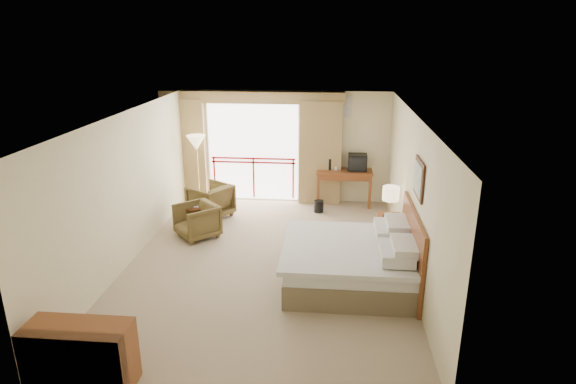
# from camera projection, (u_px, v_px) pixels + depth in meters

# --- Properties ---
(floor) EXTENTS (7.00, 7.00, 0.00)m
(floor) POSITION_uv_depth(u_px,v_px,m) (268.00, 262.00, 8.82)
(floor) COLOR gray
(floor) RESTS_ON ground
(ceiling) EXTENTS (7.00, 7.00, 0.00)m
(ceiling) POSITION_uv_depth(u_px,v_px,m) (265.00, 115.00, 7.96)
(ceiling) COLOR white
(ceiling) RESTS_ON wall_back
(wall_back) EXTENTS (5.00, 0.00, 5.00)m
(wall_back) POSITION_uv_depth(u_px,v_px,m) (286.00, 147.00, 11.69)
(wall_back) COLOR beige
(wall_back) RESTS_ON ground
(wall_front) EXTENTS (5.00, 0.00, 5.00)m
(wall_front) POSITION_uv_depth(u_px,v_px,m) (222.00, 297.00, 5.08)
(wall_front) COLOR beige
(wall_front) RESTS_ON ground
(wall_left) EXTENTS (0.00, 7.00, 7.00)m
(wall_left) POSITION_uv_depth(u_px,v_px,m) (128.00, 188.00, 8.61)
(wall_left) COLOR beige
(wall_left) RESTS_ON ground
(wall_right) EXTENTS (0.00, 7.00, 7.00)m
(wall_right) POSITION_uv_depth(u_px,v_px,m) (412.00, 197.00, 8.17)
(wall_right) COLOR beige
(wall_right) RESTS_ON ground
(balcony_door) EXTENTS (2.40, 0.00, 2.40)m
(balcony_door) POSITION_uv_depth(u_px,v_px,m) (253.00, 152.00, 11.79)
(balcony_door) COLOR white
(balcony_door) RESTS_ON wall_back
(balcony_railing) EXTENTS (2.09, 0.03, 1.02)m
(balcony_railing) POSITION_uv_depth(u_px,v_px,m) (253.00, 168.00, 11.90)
(balcony_railing) COLOR #A10D0E
(balcony_railing) RESTS_ON wall_back
(curtain_left) EXTENTS (1.00, 0.26, 2.50)m
(curtain_left) POSITION_uv_depth(u_px,v_px,m) (186.00, 150.00, 11.80)
(curtain_left) COLOR olive
(curtain_left) RESTS_ON wall_back
(curtain_right) EXTENTS (1.00, 0.26, 2.50)m
(curtain_right) POSITION_uv_depth(u_px,v_px,m) (320.00, 153.00, 11.51)
(curtain_right) COLOR olive
(curtain_right) RESTS_ON wall_back
(valance) EXTENTS (4.40, 0.22, 0.28)m
(valance) POSITION_uv_depth(u_px,v_px,m) (251.00, 97.00, 11.27)
(valance) COLOR olive
(valance) RESTS_ON wall_back
(hvac_vent) EXTENTS (0.50, 0.04, 0.50)m
(hvac_vent) POSITION_uv_depth(u_px,v_px,m) (341.00, 107.00, 11.24)
(hvac_vent) COLOR silver
(hvac_vent) RESTS_ON wall_back
(bed) EXTENTS (2.13, 2.06, 0.97)m
(bed) POSITION_uv_depth(u_px,v_px,m) (352.00, 262.00, 8.00)
(bed) COLOR brown
(bed) RESTS_ON floor
(headboard) EXTENTS (0.06, 2.10, 1.30)m
(headboard) POSITION_uv_depth(u_px,v_px,m) (412.00, 249.00, 7.83)
(headboard) COLOR brown
(headboard) RESTS_ON wall_right
(framed_art) EXTENTS (0.04, 0.72, 0.60)m
(framed_art) POSITION_uv_depth(u_px,v_px,m) (419.00, 179.00, 7.45)
(framed_art) COLOR #321A0D
(framed_art) RESTS_ON wall_right
(nightstand) EXTENTS (0.48, 0.57, 0.65)m
(nightstand) POSITION_uv_depth(u_px,v_px,m) (388.00, 232.00, 9.31)
(nightstand) COLOR brown
(nightstand) RESTS_ON floor
(table_lamp) EXTENTS (0.32, 0.32, 0.56)m
(table_lamp) POSITION_uv_depth(u_px,v_px,m) (391.00, 194.00, 9.12)
(table_lamp) COLOR tan
(table_lamp) RESTS_ON nightstand
(phone) EXTENTS (0.19, 0.16, 0.07)m
(phone) POSITION_uv_depth(u_px,v_px,m) (388.00, 218.00, 9.06)
(phone) COLOR black
(phone) RESTS_ON nightstand
(desk) EXTENTS (1.33, 0.64, 0.87)m
(desk) POSITION_uv_depth(u_px,v_px,m) (344.00, 177.00, 11.63)
(desk) COLOR brown
(desk) RESTS_ON floor
(tv) EXTENTS (0.44, 0.35, 0.40)m
(tv) POSITION_uv_depth(u_px,v_px,m) (357.00, 162.00, 11.42)
(tv) COLOR black
(tv) RESTS_ON desk
(coffee_maker) EXTENTS (0.16, 0.16, 0.28)m
(coffee_maker) POSITION_uv_depth(u_px,v_px,m) (330.00, 164.00, 11.50)
(coffee_maker) COLOR black
(coffee_maker) RESTS_ON desk
(cup) EXTENTS (0.07, 0.07, 0.10)m
(cup) POSITION_uv_depth(u_px,v_px,m) (336.00, 168.00, 11.47)
(cup) COLOR white
(cup) RESTS_ON desk
(wastebasket) EXTENTS (0.25, 0.25, 0.28)m
(wastebasket) POSITION_uv_depth(u_px,v_px,m) (319.00, 206.00, 11.22)
(wastebasket) COLOR black
(wastebasket) RESTS_ON floor
(armchair_far) EXTENTS (1.14, 1.13, 0.76)m
(armchair_far) POSITION_uv_depth(u_px,v_px,m) (211.00, 216.00, 10.99)
(armchair_far) COLOR #4A3B1C
(armchair_far) RESTS_ON floor
(armchair_near) EXTENTS (1.07, 1.07, 0.70)m
(armchair_near) POSITION_uv_depth(u_px,v_px,m) (198.00, 236.00, 9.92)
(armchair_near) COLOR #4A3B1C
(armchair_near) RESTS_ON floor
(side_table) EXTENTS (0.48, 0.48, 0.52)m
(side_table) POSITION_uv_depth(u_px,v_px,m) (195.00, 214.00, 10.17)
(side_table) COLOR #321A0D
(side_table) RESTS_ON floor
(book) EXTENTS (0.20, 0.25, 0.02)m
(book) POSITION_uv_depth(u_px,v_px,m) (194.00, 206.00, 10.12)
(book) COLOR white
(book) RESTS_ON side_table
(floor_lamp) EXTENTS (0.44, 0.44, 1.72)m
(floor_lamp) POSITION_uv_depth(u_px,v_px,m) (196.00, 145.00, 11.25)
(floor_lamp) COLOR tan
(floor_lamp) RESTS_ON floor
(dresser) EXTENTS (1.22, 0.52, 0.82)m
(dresser) POSITION_uv_depth(u_px,v_px,m) (80.00, 357.00, 5.62)
(dresser) COLOR brown
(dresser) RESTS_ON floor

